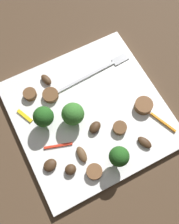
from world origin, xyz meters
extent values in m
plane|color=#4C3826|center=(0.00, 0.00, 0.00)|extent=(1.40, 1.40, 0.00)
cube|color=white|center=(0.00, 0.00, 0.01)|extent=(0.29, 0.29, 0.01)
cube|color=silver|center=(0.02, 0.07, 0.01)|extent=(0.15, 0.01, 0.00)
cube|color=silver|center=(0.11, 0.08, 0.01)|extent=(0.04, 0.02, 0.00)
cylinder|color=#296420|center=(-0.09, 0.02, 0.02)|extent=(0.01, 0.01, 0.02)
sphere|color=#235B1E|center=(-0.09, 0.02, 0.05)|extent=(0.04, 0.04, 0.04)
cylinder|color=#408630|center=(-0.03, 0.00, 0.02)|extent=(0.01, 0.01, 0.02)
sphere|color=#387A2D|center=(-0.03, 0.00, 0.04)|extent=(0.04, 0.04, 0.04)
cylinder|color=#296420|center=(0.00, -0.11, 0.03)|extent=(0.01, 0.01, 0.03)
sphere|color=#235B1E|center=(0.00, -0.11, 0.05)|extent=(0.04, 0.04, 0.04)
cylinder|color=brown|center=(-0.09, 0.09, 0.02)|extent=(0.03, 0.03, 0.01)
cylinder|color=brown|center=(0.03, -0.06, 0.02)|extent=(0.04, 0.04, 0.01)
cylinder|color=brown|center=(-0.05, -0.11, 0.02)|extent=(0.03, 0.03, 0.01)
cylinder|color=brown|center=(-0.05, 0.07, 0.02)|extent=(0.04, 0.04, 0.01)
cylinder|color=brown|center=(0.10, -0.04, 0.02)|extent=(0.05, 0.05, 0.02)
ellipsoid|color=#422B19|center=(-0.01, -0.04, 0.02)|extent=(0.03, 0.03, 0.01)
ellipsoid|color=#422B19|center=(-0.08, -0.09, 0.02)|extent=(0.02, 0.02, 0.01)
ellipsoid|color=#422B19|center=(0.06, -0.10, 0.02)|extent=(0.03, 0.03, 0.01)
ellipsoid|color=#422B19|center=(-0.11, -0.06, 0.02)|extent=(0.03, 0.03, 0.01)
ellipsoid|color=brown|center=(-0.05, -0.07, 0.02)|extent=(0.02, 0.03, 0.01)
ellipsoid|color=#4C331E|center=(-0.05, 0.10, 0.02)|extent=(0.02, 0.03, 0.01)
cube|color=orange|center=(0.12, -0.09, 0.02)|extent=(0.03, 0.06, 0.00)
cube|color=yellow|center=(-0.12, 0.05, 0.01)|extent=(0.02, 0.04, 0.00)
cube|color=red|center=(-0.08, -0.03, 0.01)|extent=(0.05, 0.02, 0.00)
camera|label=1|loc=(-0.10, -0.18, 0.52)|focal=44.95mm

